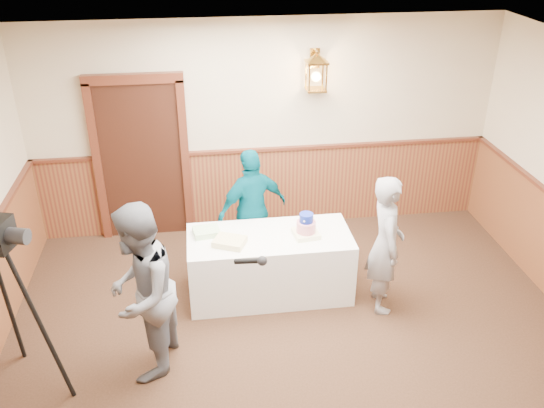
{
  "coord_description": "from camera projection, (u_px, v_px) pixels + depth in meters",
  "views": [
    {
      "loc": [
        -0.87,
        -3.46,
        4.01
      ],
      "look_at": [
        -0.16,
        1.7,
        1.25
      ],
      "focal_mm": 38.0,
      "sensor_mm": 36.0,
      "label": 1
    }
  ],
  "objects": [
    {
      "name": "display_table",
      "position": [
        270.0,
        264.0,
        6.47
      ],
      "size": [
        1.8,
        0.8,
        0.75
      ],
      "primitive_type": "cube",
      "color": "white",
      "rests_on": "ground"
    },
    {
      "name": "interviewer",
      "position": [
        141.0,
        293.0,
        5.17
      ],
      "size": [
        1.52,
        0.97,
        1.75
      ],
      "rotation": [
        0.0,
        0.0,
        -1.79
      ],
      "color": "slate",
      "rests_on": "ground"
    },
    {
      "name": "assistant_p",
      "position": [
        253.0,
        210.0,
        6.81
      ],
      "size": [
        0.96,
        0.69,
        1.52
      ],
      "primitive_type": "imported",
      "rotation": [
        0.0,
        0.0,
        3.54
      ],
      "color": "#015363",
      "rests_on": "ground"
    },
    {
      "name": "sheet_cake_yellow",
      "position": [
        230.0,
        242.0,
        6.13
      ],
      "size": [
        0.4,
        0.36,
        0.07
      ],
      "primitive_type": "cube",
      "rotation": [
        0.0,
        0.0,
        -0.42
      ],
      "color": "#F0D08F",
      "rests_on": "display_table"
    },
    {
      "name": "tv_camera_rig",
      "position": [
        7.0,
        320.0,
        4.93
      ],
      "size": [
        0.71,
        0.66,
        1.81
      ],
      "rotation": [
        0.0,
        0.0,
        -0.28
      ],
      "color": "black",
      "rests_on": "ground"
    },
    {
      "name": "sheet_cake_green",
      "position": [
        206.0,
        232.0,
        6.31
      ],
      "size": [
        0.31,
        0.27,
        0.07
      ],
      "primitive_type": "cube",
      "rotation": [
        0.0,
        0.0,
        0.16
      ],
      "color": "#B2EFA9",
      "rests_on": "display_table"
    },
    {
      "name": "room_shell",
      "position": [
        306.0,
        245.0,
        4.68
      ],
      "size": [
        6.02,
        7.02,
        2.81
      ],
      "color": "#C9B497",
      "rests_on": "ground"
    },
    {
      "name": "baker",
      "position": [
        386.0,
        244.0,
        6.08
      ],
      "size": [
        0.43,
        0.61,
        1.57
      ],
      "primitive_type": "imported",
      "rotation": [
        0.0,
        0.0,
        1.47
      ],
      "color": "gray",
      "rests_on": "ground"
    },
    {
      "name": "tiered_cake",
      "position": [
        306.0,
        227.0,
        6.25
      ],
      "size": [
        0.3,
        0.3,
        0.27
      ],
      "rotation": [
        0.0,
        0.0,
        0.14
      ],
      "color": "#FCF8C3",
      "rests_on": "display_table"
    }
  ]
}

